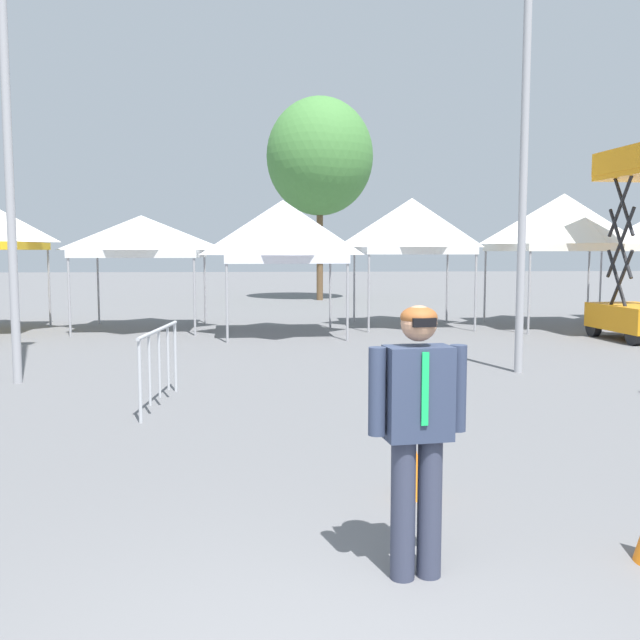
# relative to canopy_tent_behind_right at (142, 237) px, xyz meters

# --- Properties ---
(canopy_tent_behind_right) EXTENTS (3.22, 3.22, 3.07)m
(canopy_tent_behind_right) POSITION_rel_canopy_tent_behind_right_xyz_m (0.00, 0.00, 0.00)
(canopy_tent_behind_right) COLOR #9E9EA3
(canopy_tent_behind_right) RESTS_ON ground
(canopy_tent_far_left) EXTENTS (3.11, 3.11, 3.39)m
(canopy_tent_far_left) POSITION_rel_canopy_tent_behind_right_xyz_m (3.75, -1.51, 0.10)
(canopy_tent_far_left) COLOR #9E9EA3
(canopy_tent_far_left) RESTS_ON ground
(canopy_tent_far_right) EXTENTS (3.02, 3.02, 3.59)m
(canopy_tent_far_right) POSITION_rel_canopy_tent_behind_right_xyz_m (7.40, 0.30, 0.30)
(canopy_tent_far_right) COLOR #9E9EA3
(canopy_tent_far_right) RESTS_ON ground
(canopy_tent_behind_center) EXTENTS (3.56, 3.56, 3.70)m
(canopy_tent_behind_center) POSITION_rel_canopy_tent_behind_right_xyz_m (11.58, -0.17, 0.40)
(canopy_tent_behind_center) COLOR #9E9EA3
(canopy_tent_behind_center) RESTS_ON ground
(scissor_lift) EXTENTS (1.56, 2.40, 4.50)m
(scissor_lift) POSITION_rel_canopy_tent_behind_right_xyz_m (12.12, -3.26, -1.18)
(scissor_lift) COLOR black
(scissor_lift) RESTS_ON ground
(person_foreground) EXTENTS (0.65, 0.29, 1.78)m
(person_foreground) POSITION_rel_canopy_tent_behind_right_xyz_m (4.24, -15.02, -1.47)
(person_foreground) COLOR #33384C
(person_foreground) RESTS_ON ground
(light_pole_near_lift) EXTENTS (0.36, 0.36, 7.31)m
(light_pole_near_lift) POSITION_rel_canopy_tent_behind_right_xyz_m (7.71, -7.43, 1.70)
(light_pole_near_lift) COLOR #9E9EA3
(light_pole_near_lift) RESTS_ON ground
(light_pole_opposite_side) EXTENTS (0.36, 0.36, 9.82)m
(light_pole_opposite_side) POSITION_rel_canopy_tent_behind_right_xyz_m (-0.71, -7.77, 2.98)
(light_pole_opposite_side) COLOR #9E9EA3
(light_pole_opposite_side) RESTS_ON ground
(tree_behind_tents_center) EXTENTS (4.54, 4.54, 8.64)m
(tree_behind_tents_center) POSITION_rel_canopy_tent_behind_right_xyz_m (5.68, 11.24, 3.62)
(tree_behind_tents_center) COLOR brown
(tree_behind_tents_center) RESTS_ON ground
(crowd_barrier_near_person) EXTENTS (0.25, 2.10, 1.08)m
(crowd_barrier_near_person) POSITION_rel_canopy_tent_behind_right_xyz_m (1.83, -9.68, -1.76)
(crowd_barrier_near_person) COLOR #B7BABF
(crowd_barrier_near_person) RESTS_ON ground
(traffic_cone_near_barrier) EXTENTS (0.32, 0.32, 0.46)m
(traffic_cone_near_barrier) POSITION_rel_canopy_tent_behind_right_xyz_m (4.55, -13.50, -2.28)
(traffic_cone_near_barrier) COLOR orange
(traffic_cone_near_barrier) RESTS_ON ground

